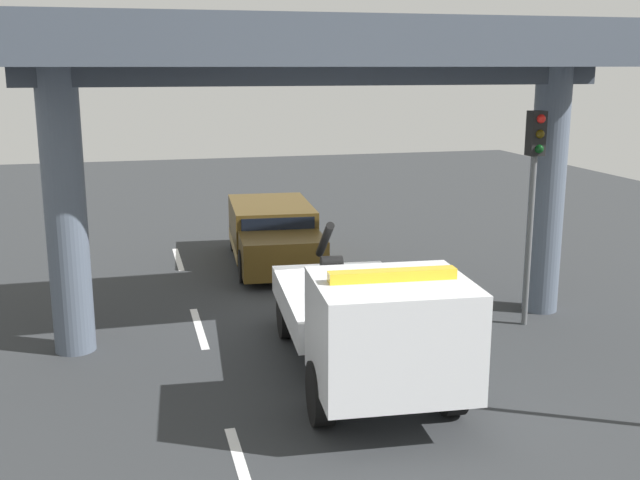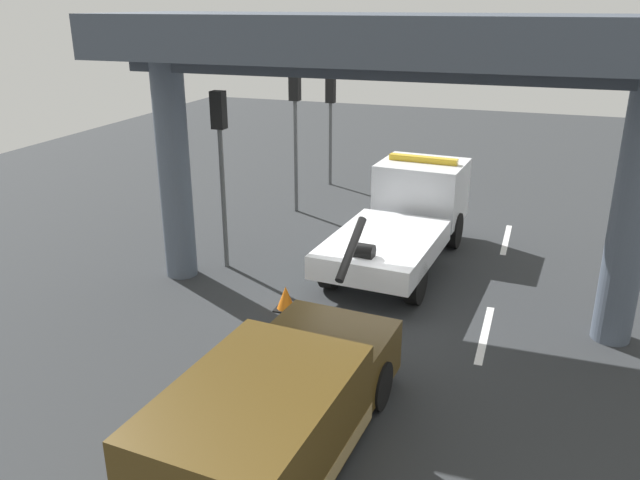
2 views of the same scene
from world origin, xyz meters
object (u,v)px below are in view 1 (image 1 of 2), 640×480
object	(u,v)px
tow_truck_white	(369,320)
traffic_light_near	(534,172)
towed_van_green	(273,235)
traffic_cone_orange	(389,296)

from	to	relation	value
tow_truck_white	traffic_light_near	world-z (taller)	traffic_light_near
traffic_light_near	tow_truck_white	bearing A→B (deg)	-62.15
towed_van_green	traffic_light_near	distance (m)	8.13
traffic_light_near	traffic_cone_orange	size ratio (longest dim) A/B	8.09
tow_truck_white	traffic_light_near	bearing A→B (deg)	117.85
traffic_cone_orange	traffic_light_near	bearing A→B (deg)	52.70
towed_van_green	traffic_cone_orange	xyz separation A→B (m)	(4.69, 1.77, -0.52)
traffic_cone_orange	tow_truck_white	bearing A→B (deg)	-24.19
tow_truck_white	traffic_light_near	distance (m)	5.22
traffic_light_near	traffic_cone_orange	distance (m)	4.27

